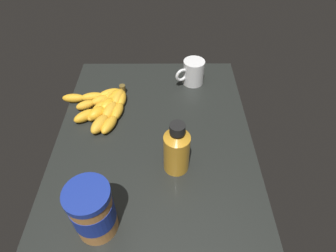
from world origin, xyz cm
name	(u,v)px	position (x,y,z in cm)	size (l,w,h in cm)	color
ground_plane	(155,143)	(0.00, 0.00, -1.89)	(76.80, 56.32, 3.79)	black
banana_bunch	(105,105)	(-12.68, -15.81, 1.64)	(21.85, 20.92, 3.69)	gold
peanut_butter_jar	(93,211)	(26.17, -11.70, 7.13)	(9.33, 9.33, 14.22)	#B27238
honey_bottle	(177,149)	(9.85, 6.05, 7.03)	(6.58, 6.58, 15.60)	orange
coffee_mug	(193,72)	(-26.60, 12.67, 4.31)	(7.60, 10.11, 8.58)	silver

